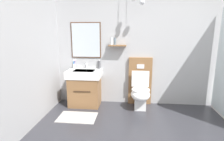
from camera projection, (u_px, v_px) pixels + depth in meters
wall_back at (157, 41)px, 3.64m from camera, size 4.43×0.53×2.67m
bath_mat at (77, 117)px, 3.22m from camera, size 0.68×0.44×0.01m
vanity_sink_left at (85, 87)px, 3.72m from camera, size 0.69×0.50×0.75m
tap_on_left_sink at (86, 65)px, 3.81m from camera, size 0.03×0.13×0.11m
toilet at (140, 89)px, 3.62m from camera, size 0.48×0.62×1.00m
toothbrush_cup at (74, 66)px, 3.83m from camera, size 0.07×0.07×0.20m
soap_dispenser at (99, 65)px, 3.78m from camera, size 0.06×0.06×0.21m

